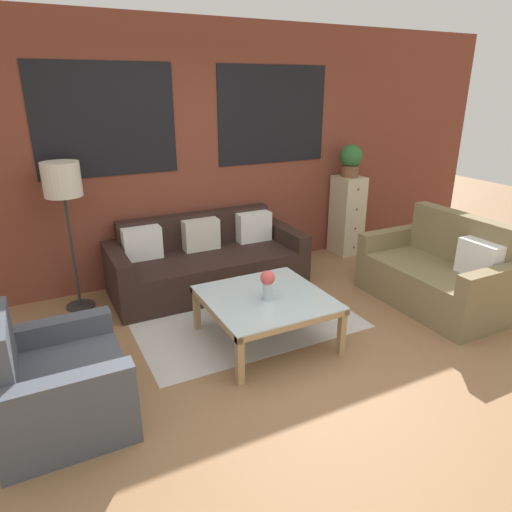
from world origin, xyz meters
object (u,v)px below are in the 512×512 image
(floor_lamp, at_px, (63,186))
(flower_vase, at_px, (268,283))
(armchair_corner, at_px, (57,385))
(drawer_cabinet, at_px, (347,215))
(potted_plant, at_px, (351,159))
(coffee_table, at_px, (266,302))
(settee_vintage, at_px, (437,275))
(couch_dark, at_px, (207,263))

(floor_lamp, bearing_deg, flower_vase, -47.83)
(armchair_corner, xyz_separation_m, floor_lamp, (0.33, 1.73, 0.97))
(armchair_corner, xyz_separation_m, drawer_cabinet, (3.75, 1.82, 0.24))
(potted_plant, xyz_separation_m, flower_vase, (-2.06, -1.60, -0.66))
(flower_vase, bearing_deg, coffee_table, 73.21)
(settee_vintage, bearing_deg, drawer_cabinet, 85.53)
(couch_dark, relative_size, settee_vintage, 1.45)
(coffee_table, bearing_deg, drawer_cabinet, 37.04)
(couch_dark, distance_m, drawer_cabinet, 2.10)
(couch_dark, xyz_separation_m, potted_plant, (2.07, 0.22, 0.96))
(armchair_corner, xyz_separation_m, flower_vase, (1.69, 0.22, 0.31))
(coffee_table, bearing_deg, couch_dark, 91.48)
(coffee_table, relative_size, floor_lamp, 0.69)
(settee_vintage, height_order, flower_vase, settee_vintage)
(flower_vase, bearing_deg, drawer_cabinet, 37.88)
(armchair_corner, height_order, flower_vase, armchair_corner)
(drawer_cabinet, bearing_deg, flower_vase, -142.12)
(armchair_corner, distance_m, flower_vase, 1.73)
(flower_vase, bearing_deg, couch_dark, 90.65)
(settee_vintage, distance_m, potted_plant, 1.93)
(coffee_table, xyz_separation_m, flower_vase, (-0.02, -0.06, 0.21))
(drawer_cabinet, bearing_deg, coffee_table, -142.96)
(couch_dark, bearing_deg, potted_plant, 6.03)
(armchair_corner, relative_size, floor_lamp, 0.62)
(drawer_cabinet, bearing_deg, couch_dark, -173.97)
(armchair_corner, bearing_deg, floor_lamp, 79.17)
(potted_plant, bearing_deg, armchair_corner, -154.05)
(floor_lamp, bearing_deg, coffee_table, -46.24)
(armchair_corner, bearing_deg, flower_vase, 7.54)
(armchair_corner, height_order, potted_plant, potted_plant)
(couch_dark, bearing_deg, coffee_table, -88.52)
(couch_dark, distance_m, floor_lamp, 1.66)
(couch_dark, height_order, flower_vase, couch_dark)
(potted_plant, bearing_deg, couch_dark, -173.97)
(couch_dark, xyz_separation_m, drawer_cabinet, (2.07, 0.22, 0.23))
(settee_vintage, relative_size, potted_plant, 3.59)
(coffee_table, relative_size, flower_vase, 3.86)
(settee_vintage, xyz_separation_m, flower_vase, (-1.93, 0.08, 0.27))
(armchair_corner, height_order, drawer_cabinet, drawer_cabinet)
(floor_lamp, bearing_deg, potted_plant, 1.63)
(floor_lamp, relative_size, drawer_cabinet, 1.43)
(armchair_corner, relative_size, coffee_table, 0.90)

